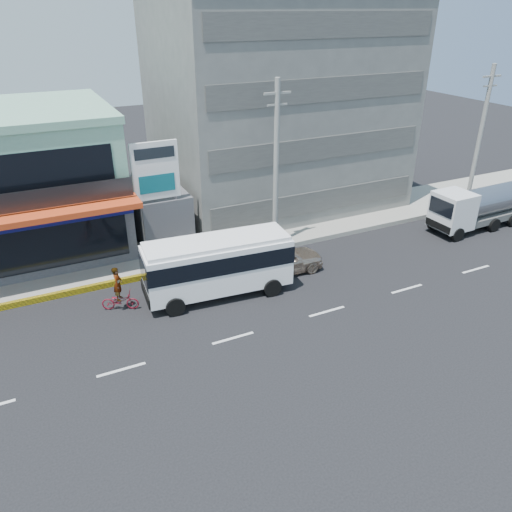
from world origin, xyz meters
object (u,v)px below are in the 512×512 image
(motorcycle_rider, at_px, (119,296))
(billboard, at_px, (156,177))
(utility_pole_far, at_px, (480,138))
(sedan, at_px, (280,260))
(utility_pole_near, at_px, (276,167))
(tanker_truck, at_px, (477,207))
(satellite_dish, at_px, (158,190))
(shop_building, at_px, (8,187))
(concrete_building, at_px, (276,106))
(minibus, at_px, (218,262))

(motorcycle_rider, bearing_deg, billboard, 52.65)
(utility_pole_far, relative_size, sedan, 2.06)
(utility_pole_near, distance_m, tanker_truck, 14.24)
(utility_pole_near, xyz_separation_m, tanker_truck, (13.43, -3.00, -3.63))
(satellite_dish, distance_m, tanker_truck, 20.63)
(utility_pole_near, bearing_deg, satellite_dish, 149.04)
(shop_building, distance_m, satellite_dish, 8.54)
(shop_building, distance_m, tanker_truck, 29.15)
(utility_pole_near, relative_size, motorcycle_rider, 4.34)
(utility_pole_near, bearing_deg, sedan, -112.25)
(satellite_dish, xyz_separation_m, tanker_truck, (19.43, -6.60, -2.06))
(concrete_building, xyz_separation_m, motorcycle_rider, (-14.00, -10.39, -6.24))
(concrete_building, xyz_separation_m, utility_pole_near, (-4.00, -7.60, -1.85))
(shop_building, bearing_deg, motorcycle_rider, -66.80)
(satellite_dish, distance_m, billboard, 2.31)
(satellite_dish, bearing_deg, sedan, -53.60)
(minibus, xyz_separation_m, tanker_truck, (18.56, 0.53, -0.33))
(sedan, distance_m, tanker_truck, 14.64)
(utility_pole_near, xyz_separation_m, sedan, (-1.19, -2.92, -4.32))
(billboard, relative_size, minibus, 0.91)
(tanker_truck, height_order, motorcycle_rider, tanker_truck)
(sedan, relative_size, tanker_truck, 0.67)
(minibus, distance_m, motorcycle_rider, 5.05)
(billboard, distance_m, utility_pole_near, 6.75)
(utility_pole_near, bearing_deg, utility_pole_far, 0.00)
(satellite_dish, xyz_separation_m, billboard, (-0.50, -1.80, 1.35))
(billboard, height_order, utility_pole_near, utility_pole_near)
(concrete_building, height_order, billboard, concrete_building)
(utility_pole_far, relative_size, motorcycle_rider, 4.34)
(shop_building, xyz_separation_m, minibus, (8.88, -10.08, -2.15))
(utility_pole_far, bearing_deg, sedan, -170.36)
(sedan, xyz_separation_m, motorcycle_rider, (-8.81, 0.13, -0.07))
(utility_pole_far, bearing_deg, satellite_dish, 170.71)
(billboard, xyz_separation_m, minibus, (1.38, -5.34, -3.08))
(utility_pole_near, distance_m, minibus, 7.05)
(shop_building, distance_m, minibus, 13.60)
(concrete_building, distance_m, tanker_truck, 15.21)
(tanker_truck, bearing_deg, motorcycle_rider, 179.47)
(concrete_building, xyz_separation_m, satellite_dish, (-10.00, -4.00, -3.42))
(concrete_building, relative_size, satellite_dish, 10.67)
(utility_pole_near, xyz_separation_m, motorcycle_rider, (-10.00, -2.79, -4.39))
(utility_pole_near, relative_size, sedan, 2.06)
(utility_pole_far, bearing_deg, motorcycle_rider, -173.88)
(billboard, bearing_deg, sedan, -41.65)
(shop_building, bearing_deg, utility_pole_near, -25.06)
(utility_pole_near, height_order, sedan, utility_pole_near)
(concrete_building, relative_size, utility_pole_far, 1.60)
(minibus, bearing_deg, utility_pole_near, 34.61)
(billboard, xyz_separation_m, utility_pole_near, (6.50, -1.80, 0.22))
(satellite_dish, relative_size, tanker_truck, 0.21)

